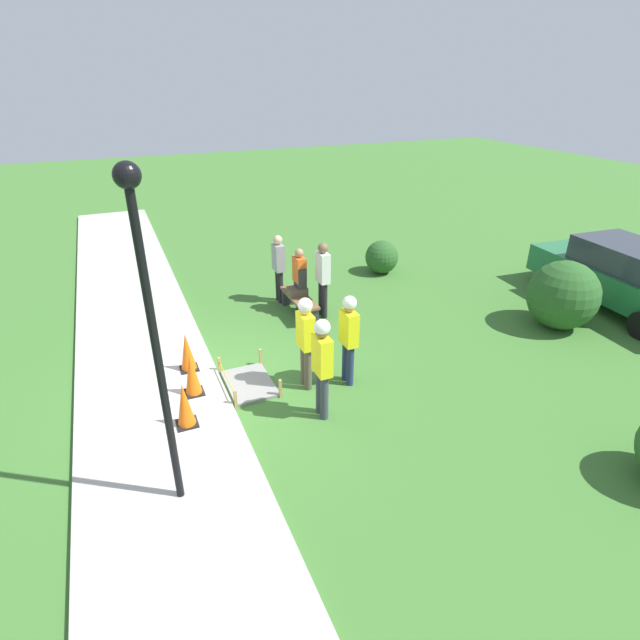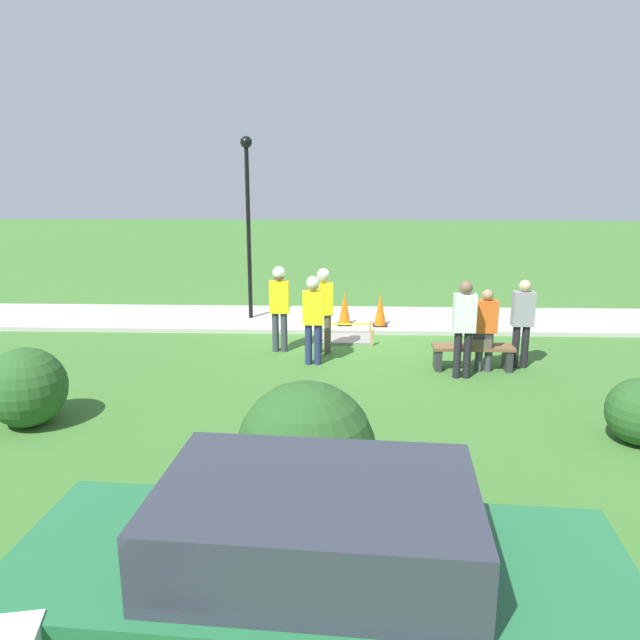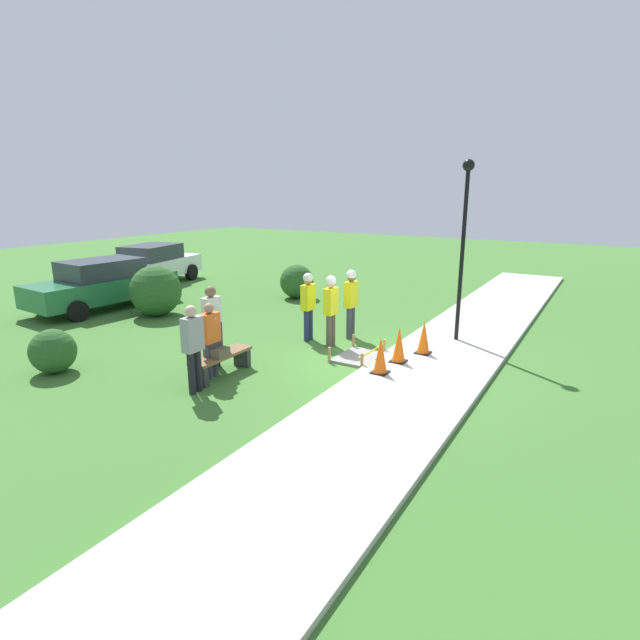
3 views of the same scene
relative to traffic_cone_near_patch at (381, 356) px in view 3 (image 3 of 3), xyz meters
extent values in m
plane|color=#3D702D|center=(0.66, 0.48, -0.48)|extent=(60.00, 60.00, 0.00)
cube|color=#ADAAA3|center=(0.66, -0.78, -0.43)|extent=(28.00, 2.52, 0.10)
cube|color=gray|center=(0.84, 0.95, -0.45)|extent=(1.19, 0.82, 0.06)
cube|color=tan|center=(0.25, 0.54, -0.30)|extent=(0.05, 0.05, 0.36)
cube|color=tan|center=(1.44, 0.54, -0.30)|extent=(0.05, 0.05, 0.36)
cube|color=tan|center=(0.25, 1.36, -0.30)|extent=(0.05, 0.05, 0.36)
cube|color=tan|center=(1.44, 1.36, -0.30)|extent=(0.05, 0.05, 0.36)
cube|color=yellow|center=(0.84, 0.54, -0.21)|extent=(1.19, 0.00, 0.04)
cube|color=black|center=(0.00, 0.00, -0.37)|extent=(0.34, 0.34, 0.02)
cone|color=orange|center=(0.00, 0.00, 0.02)|extent=(0.29, 0.29, 0.74)
cube|color=black|center=(0.84, -0.06, -0.37)|extent=(0.34, 0.34, 0.02)
cone|color=orange|center=(0.84, -0.06, 0.03)|extent=(0.29, 0.29, 0.77)
cube|color=black|center=(1.69, -0.33, -0.37)|extent=(0.34, 0.34, 0.02)
cone|color=orange|center=(1.69, -0.33, 0.02)|extent=(0.29, 0.29, 0.75)
cube|color=#2D2D33|center=(-2.27, 2.90, -0.27)|extent=(0.12, 0.40, 0.42)
cube|color=#2D2D33|center=(-0.94, 2.90, -0.27)|extent=(0.12, 0.40, 0.42)
cube|color=brown|center=(-1.60, 2.90, -0.03)|extent=(1.53, 0.44, 0.06)
cube|color=brown|center=(-1.73, 2.90, 0.09)|extent=(0.34, 0.44, 0.18)
cube|color=#2D2D33|center=(-1.73, 2.98, 0.43)|extent=(0.36, 0.20, 0.50)
sphere|color=tan|center=(-1.73, 2.98, 0.78)|extent=(0.21, 0.21, 0.21)
cylinder|color=navy|center=(1.38, 2.68, -0.07)|extent=(0.14, 0.14, 0.82)
cylinder|color=navy|center=(1.56, 2.68, -0.07)|extent=(0.14, 0.14, 0.82)
cube|color=yellow|center=(1.47, 2.68, 0.66)|extent=(0.40, 0.22, 0.65)
sphere|color=#A37A5B|center=(1.47, 2.68, 1.10)|extent=(0.22, 0.22, 0.22)
sphere|color=white|center=(1.47, 2.68, 1.16)|extent=(0.25, 0.25, 0.25)
cylinder|color=#383D47|center=(2.12, 1.84, -0.06)|extent=(0.14, 0.14, 0.84)
cylinder|color=#383D47|center=(2.30, 1.84, -0.06)|extent=(0.14, 0.14, 0.84)
cube|color=yellow|center=(2.21, 1.84, 0.69)|extent=(0.40, 0.22, 0.66)
sphere|color=brown|center=(2.21, 1.84, 1.14)|extent=(0.23, 0.23, 0.23)
sphere|color=white|center=(2.21, 1.84, 1.20)|extent=(0.26, 0.26, 0.26)
cylinder|color=brown|center=(1.20, 1.92, -0.06)|extent=(0.14, 0.14, 0.83)
cylinder|color=brown|center=(1.38, 1.92, -0.06)|extent=(0.14, 0.14, 0.83)
cube|color=yellow|center=(1.29, 1.92, 0.68)|extent=(0.40, 0.22, 0.66)
sphere|color=tan|center=(1.29, 1.92, 1.12)|extent=(0.22, 0.22, 0.22)
sphere|color=white|center=(1.29, 1.92, 1.18)|extent=(0.26, 0.26, 0.26)
cylinder|color=#383D47|center=(-1.89, 2.99, -0.09)|extent=(0.14, 0.14, 0.77)
cylinder|color=#383D47|center=(-1.71, 2.99, -0.09)|extent=(0.14, 0.14, 0.77)
cube|color=#E55B1E|center=(-1.80, 2.99, 0.60)|extent=(0.40, 0.22, 0.61)
sphere|color=#A37A5B|center=(-1.80, 2.99, 1.01)|extent=(0.21, 0.21, 0.21)
cylinder|color=black|center=(-1.40, 3.38, -0.04)|extent=(0.14, 0.14, 0.88)
cylinder|color=black|center=(-1.22, 3.38, -0.04)|extent=(0.14, 0.14, 0.88)
cube|color=silver|center=(-1.31, 3.38, 0.75)|extent=(0.40, 0.22, 0.70)
sphere|color=brown|center=(-1.31, 3.38, 1.22)|extent=(0.24, 0.24, 0.24)
cylinder|color=black|center=(-2.63, 2.73, -0.06)|extent=(0.14, 0.14, 0.84)
cylinder|color=black|center=(-2.45, 2.73, -0.06)|extent=(0.14, 0.14, 0.84)
cube|color=gray|center=(-2.54, 2.73, 0.69)|extent=(0.40, 0.22, 0.66)
sphere|color=tan|center=(-2.54, 2.73, 1.13)|extent=(0.23, 0.23, 0.23)
cylinder|color=black|center=(3.19, -0.68, 1.69)|extent=(0.10, 0.10, 4.14)
sphere|color=black|center=(3.19, -0.68, 3.86)|extent=(0.28, 0.28, 0.28)
cube|color=#236B3D|center=(1.07, 10.34, 0.18)|extent=(4.76, 2.12, 0.70)
cube|color=#2D333D|center=(1.07, 10.34, 0.83)|extent=(2.43, 1.74, 0.59)
cylinder|color=black|center=(2.57, 11.13, -0.17)|extent=(0.64, 0.28, 0.63)
cylinder|color=black|center=(2.44, 9.34, -0.17)|extent=(0.64, 0.28, 0.63)
cylinder|color=black|center=(-0.30, 11.34, -0.17)|extent=(0.64, 0.28, 0.63)
cylinder|color=black|center=(-0.43, 9.54, -0.17)|extent=(0.64, 0.28, 0.63)
cube|color=white|center=(4.83, 12.31, 0.20)|extent=(4.74, 2.65, 0.69)
cube|color=#2D333D|center=(4.83, 12.31, 0.84)|extent=(2.50, 1.99, 0.59)
cylinder|color=black|center=(6.01, 13.47, -0.14)|extent=(0.70, 0.37, 0.67)
cylinder|color=black|center=(6.37, 11.70, -0.14)|extent=(0.70, 0.37, 0.67)
cylinder|color=black|center=(3.30, 12.91, -0.14)|extent=(0.70, 0.37, 0.67)
cylinder|color=black|center=(3.66, 11.15, -0.14)|extent=(0.70, 0.37, 0.67)
sphere|color=#285623|center=(5.62, 5.78, 0.12)|extent=(1.20, 1.20, 1.20)
sphere|color=#285623|center=(-3.29, 6.09, 0.00)|extent=(0.95, 0.95, 0.95)
sphere|color=#285623|center=(1.29, 8.10, 0.30)|extent=(1.55, 1.55, 1.55)
camera|label=1|loc=(8.52, -0.91, 4.76)|focal=28.00mm
camera|label=2|loc=(0.90, 14.40, 3.38)|focal=35.00mm
camera|label=3|loc=(-9.01, -3.93, 3.33)|focal=28.00mm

